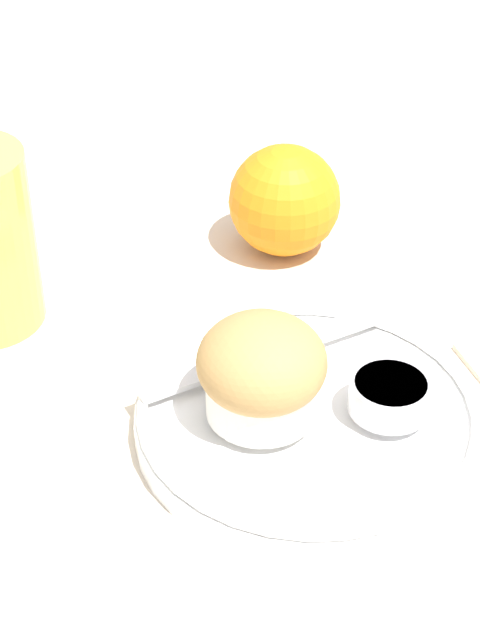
# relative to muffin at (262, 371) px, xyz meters

# --- Properties ---
(ground_plane) EXTENTS (3.00, 3.00, 0.00)m
(ground_plane) POSITION_rel_muffin_xyz_m (0.04, -0.01, -0.05)
(ground_plane) COLOR beige
(plate) EXTENTS (0.20, 0.20, 0.02)m
(plate) POSITION_rel_muffin_xyz_m (0.03, -0.00, -0.04)
(plate) COLOR white
(plate) RESTS_ON ground_plane
(muffin) EXTENTS (0.07, 0.07, 0.06)m
(muffin) POSITION_rel_muffin_xyz_m (0.00, 0.00, 0.00)
(muffin) COLOR silver
(muffin) RESTS_ON plate
(cream_ramekin) EXTENTS (0.05, 0.05, 0.02)m
(cream_ramekin) POSITION_rel_muffin_xyz_m (0.07, -0.02, -0.02)
(cream_ramekin) COLOR silver
(cream_ramekin) RESTS_ON plate
(berry_pair) EXTENTS (0.03, 0.01, 0.01)m
(berry_pair) POSITION_rel_muffin_xyz_m (0.00, 0.03, -0.02)
(berry_pair) COLOR #4C194C
(berry_pair) RESTS_ON plate
(butter_knife) EXTENTS (0.17, 0.04, 0.00)m
(butter_knife) POSITION_rel_muffin_xyz_m (0.02, 0.05, -0.03)
(butter_knife) COLOR silver
(butter_knife) RESTS_ON plate
(orange_fruit) EXTENTS (0.08, 0.08, 0.08)m
(orange_fruit) POSITION_rel_muffin_xyz_m (0.08, 0.18, -0.01)
(orange_fruit) COLOR orange
(orange_fruit) RESTS_ON ground_plane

